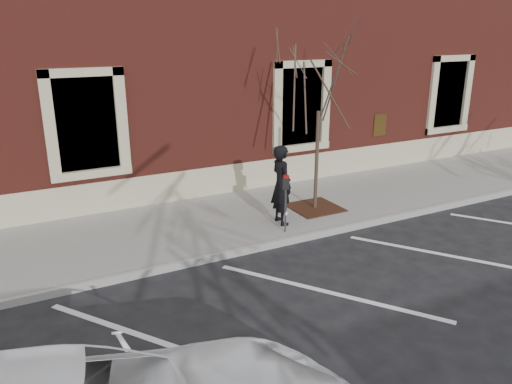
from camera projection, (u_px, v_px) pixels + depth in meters
ground at (269, 247)px, 10.90m from camera, size 120.00×120.00×0.00m
sidewalk_near at (234, 218)px, 12.35m from camera, size 40.00×3.50×0.15m
curb_near at (270, 245)px, 10.83m from camera, size 40.00×0.12×0.15m
parking_stripes at (328, 292)px, 9.05m from camera, size 28.00×4.40×0.01m
building_civic at (154, 46)px, 16.16m from camera, size 40.00×8.62×8.00m
man at (281, 185)px, 11.58m from camera, size 0.48×0.71×1.89m
parking_meter at (286, 193)px, 11.05m from camera, size 0.12×0.09×1.34m
tree_grate at (315, 208)px, 12.83m from camera, size 1.21×1.21×0.03m
sapling at (320, 83)px, 11.84m from camera, size 2.72×2.72×4.54m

